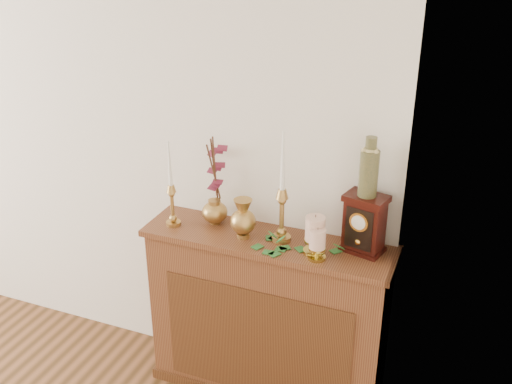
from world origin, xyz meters
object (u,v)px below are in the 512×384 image
at_px(bud_vase, 243,219).
at_px(candlestick_left, 172,199).
at_px(candlestick_center, 282,207).
at_px(ceramic_vase, 369,170).
at_px(mantel_clock, 364,224).
at_px(ginger_jar, 217,181).

bearing_deg(bud_vase, candlestick_left, -178.24).
bearing_deg(bud_vase, candlestick_center, 12.34).
xyz_separation_m(candlestick_center, bud_vase, (-0.18, -0.04, -0.08)).
bearing_deg(candlestick_left, ceramic_vase, 6.10).
relative_size(candlestick_left, mantel_clock, 1.58).
bearing_deg(candlestick_center, candlestick_left, -174.75).
relative_size(candlestick_left, candlestick_center, 0.81).
height_order(candlestick_center, ginger_jar, candlestick_center).
distance_m(candlestick_left, ginger_jar, 0.24).
bearing_deg(ginger_jar, bud_vase, -31.97).
relative_size(candlestick_left, ginger_jar, 0.93).
xyz_separation_m(ginger_jar, ceramic_vase, (0.75, -0.03, 0.19)).
relative_size(candlestick_center, ceramic_vase, 1.99).
relative_size(bud_vase, mantel_clock, 0.71).
height_order(bud_vase, ginger_jar, ginger_jar).
xyz_separation_m(bud_vase, ceramic_vase, (0.56, 0.09, 0.31)).
distance_m(candlestick_center, mantel_clock, 0.39).
xyz_separation_m(bud_vase, ginger_jar, (-0.19, 0.12, 0.12)).
distance_m(ginger_jar, ceramic_vase, 0.78).
bearing_deg(bud_vase, mantel_clock, 8.73).
bearing_deg(ceramic_vase, mantel_clock, -103.41).
bearing_deg(ceramic_vase, candlestick_center, -172.66).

